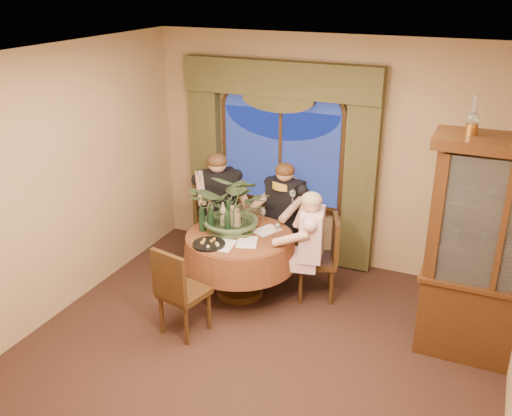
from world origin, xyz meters
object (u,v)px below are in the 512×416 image
at_px(wine_bottle_3, 228,221).
at_px(china_cabinet, 497,256).
at_px(stoneware_vase, 235,218).
at_px(centerpiece_plant, 234,178).
at_px(dining_table, 240,265).
at_px(person_back, 218,208).
at_px(chair_front_left, 184,290).
at_px(wine_bottle_4, 229,211).
at_px(chair_right, 316,258).
at_px(chair_back_right, 284,229).
at_px(person_pink, 311,249).
at_px(oil_lamp_left, 474,115).
at_px(wine_bottle_0, 223,216).
at_px(wine_bottle_1, 202,217).
at_px(person_scarf, 285,216).
at_px(olive_bowl, 244,234).
at_px(wine_bottle_2, 210,213).
at_px(wine_bottle_5, 211,218).
at_px(chair_back, 217,226).

bearing_deg(wine_bottle_3, china_cabinet, -0.92).
relative_size(stoneware_vase, centerpiece_plant, 0.25).
relative_size(dining_table, person_back, 0.89).
xyz_separation_m(chair_front_left, person_back, (-0.40, 1.53, 0.24)).
bearing_deg(wine_bottle_4, chair_right, 5.47).
distance_m(chair_front_left, person_back, 1.60).
distance_m(chair_back_right, person_pink, 0.96).
distance_m(stoneware_vase, wine_bottle_4, 0.15).
xyz_separation_m(oil_lamp_left, chair_right, (-1.43, 0.40, -1.84)).
distance_m(chair_front_left, wine_bottle_3, 0.94).
relative_size(wine_bottle_0, wine_bottle_1, 1.00).
height_order(chair_front_left, person_scarf, person_scarf).
relative_size(chair_right, wine_bottle_4, 2.91).
relative_size(chair_front_left, wine_bottle_3, 2.91).
relative_size(china_cabinet, wine_bottle_0, 6.52).
distance_m(china_cabinet, person_back, 3.31).
xyz_separation_m(chair_back_right, wine_bottle_1, (-0.61, -0.97, 0.44)).
distance_m(oil_lamp_left, olive_bowl, 2.67).
xyz_separation_m(china_cabinet, person_back, (-3.21, 0.74, -0.36)).
distance_m(person_scarf, wine_bottle_1, 1.14).
xyz_separation_m(stoneware_vase, wine_bottle_3, (-0.00, -0.18, 0.03)).
height_order(chair_front_left, wine_bottle_0, wine_bottle_0).
distance_m(person_pink, stoneware_vase, 0.92).
distance_m(centerpiece_plant, wine_bottle_2, 0.53).
bearing_deg(olive_bowl, chair_front_left, -107.04).
distance_m(wine_bottle_4, wine_bottle_5, 0.27).
bearing_deg(person_pink, dining_table, 90.00).
bearing_deg(olive_bowl, wine_bottle_1, -173.65).
relative_size(chair_right, person_pink, 0.73).
bearing_deg(wine_bottle_4, wine_bottle_2, -137.71).
bearing_deg(wine_bottle_2, centerpiece_plant, 11.01).
bearing_deg(person_pink, person_back, 58.82).
height_order(person_pink, centerpiece_plant, centerpiece_plant).
xyz_separation_m(oil_lamp_left, wine_bottle_5, (-2.56, 0.04, -1.41)).
relative_size(chair_back_right, person_back, 0.67).
xyz_separation_m(china_cabinet, chair_back_right, (-2.42, 1.00, -0.60)).
bearing_deg(wine_bottle_4, chair_front_left, -88.22).
xyz_separation_m(person_pink, wine_bottle_1, (-1.20, -0.25, 0.26)).
xyz_separation_m(dining_table, person_scarf, (0.22, 0.83, 0.31)).
xyz_separation_m(wine_bottle_0, wine_bottle_2, (-0.17, 0.01, 0.00)).
bearing_deg(wine_bottle_2, wine_bottle_4, 42.29).
bearing_deg(wine_bottle_4, china_cabinet, -6.10).
relative_size(chair_back, chair_front_left, 1.00).
height_order(china_cabinet, wine_bottle_5, china_cabinet).
distance_m(dining_table, wine_bottle_2, 0.67).
bearing_deg(wine_bottle_5, wine_bottle_2, 119.65).
bearing_deg(wine_bottle_3, chair_back_right, 72.47).
relative_size(chair_right, chair_back, 1.00).
height_order(chair_front_left, wine_bottle_2, wine_bottle_2).
height_order(dining_table, person_back, person_back).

